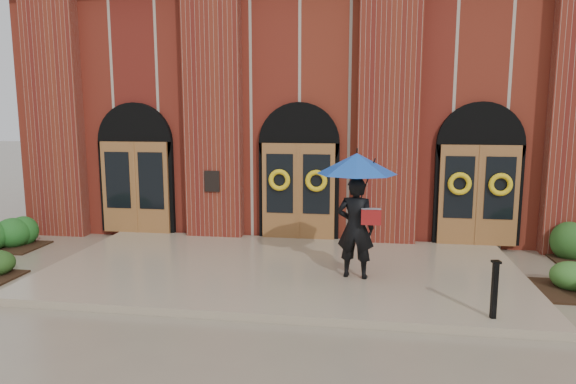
# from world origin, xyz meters

# --- Properties ---
(ground) EXTENTS (90.00, 90.00, 0.00)m
(ground) POSITION_xyz_m (0.00, 0.00, 0.00)
(ground) COLOR gray
(ground) RESTS_ON ground
(landing) EXTENTS (10.00, 5.30, 0.15)m
(landing) POSITION_xyz_m (0.00, 0.15, 0.07)
(landing) COLOR gray
(landing) RESTS_ON ground
(church_building) EXTENTS (16.20, 12.53, 7.00)m
(church_building) POSITION_xyz_m (0.00, 8.78, 3.50)
(church_building) COLOR maroon
(church_building) RESTS_ON ground
(man_with_umbrella) EXTENTS (1.80, 1.80, 2.50)m
(man_with_umbrella) POSITION_xyz_m (1.56, -0.33, 1.90)
(man_with_umbrella) COLOR black
(man_with_umbrella) RESTS_ON landing
(metal_post) EXTENTS (0.15, 0.15, 0.96)m
(metal_post) POSITION_xyz_m (3.82, -2.09, 0.65)
(metal_post) COLOR black
(metal_post) RESTS_ON landing
(hedge_front_right) EXTENTS (1.46, 1.26, 0.52)m
(hedge_front_right) POSITION_xyz_m (5.73, -0.18, 0.26)
(hedge_front_right) COLOR #326223
(hedge_front_right) RESTS_ON ground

